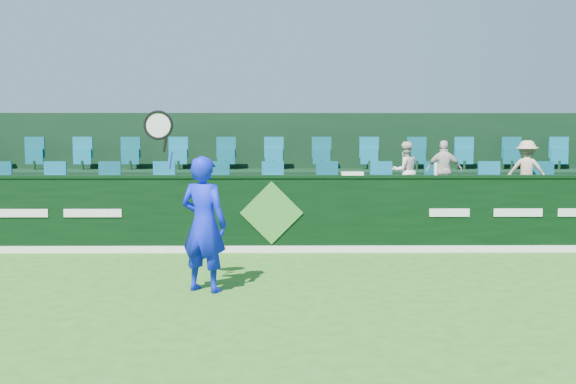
{
  "coord_description": "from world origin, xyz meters",
  "views": [
    {
      "loc": [
        0.18,
        -7.17,
        1.95
      ],
      "look_at": [
        0.28,
        2.8,
        1.15
      ],
      "focal_mm": 40.0,
      "sensor_mm": 36.0,
      "label": 1
    }
  ],
  "objects_px": {
    "spectator_left": "(405,171)",
    "drinks_bottle": "(436,169)",
    "tennis_player": "(203,223)",
    "spectator_right": "(527,171)",
    "spectator_middle": "(444,171)",
    "towel": "(352,173)"
  },
  "relations": [
    {
      "from": "spectator_left",
      "to": "drinks_bottle",
      "type": "bearing_deg",
      "value": 90.04
    },
    {
      "from": "tennis_player",
      "to": "spectator_right",
      "type": "distance_m",
      "value": 7.06
    },
    {
      "from": "spectator_left",
      "to": "spectator_middle",
      "type": "xyz_separation_m",
      "value": [
        0.75,
        0.0,
        0.01
      ]
    },
    {
      "from": "tennis_player",
      "to": "spectator_middle",
      "type": "relative_size",
      "value": 2.04
    },
    {
      "from": "spectator_middle",
      "to": "towel",
      "type": "bearing_deg",
      "value": 41.98
    },
    {
      "from": "spectator_right",
      "to": "drinks_bottle",
      "type": "bearing_deg",
      "value": 49.42
    },
    {
      "from": "spectator_left",
      "to": "towel",
      "type": "distance_m",
      "value": 1.6
    },
    {
      "from": "spectator_middle",
      "to": "drinks_bottle",
      "type": "distance_m",
      "value": 1.2
    },
    {
      "from": "tennis_player",
      "to": "towel",
      "type": "bearing_deg",
      "value": 52.81
    },
    {
      "from": "tennis_player",
      "to": "spectator_left",
      "type": "xyz_separation_m",
      "value": [
        3.39,
        4.08,
        0.47
      ]
    },
    {
      "from": "tennis_player",
      "to": "drinks_bottle",
      "type": "relative_size",
      "value": 11.0
    },
    {
      "from": "spectator_left",
      "to": "spectator_middle",
      "type": "bearing_deg",
      "value": 163.85
    },
    {
      "from": "spectator_left",
      "to": "towel",
      "type": "relative_size",
      "value": 3.02
    },
    {
      "from": "spectator_right",
      "to": "towel",
      "type": "height_order",
      "value": "spectator_right"
    },
    {
      "from": "spectator_middle",
      "to": "drinks_bottle",
      "type": "xyz_separation_m",
      "value": [
        -0.43,
        -1.12,
        0.08
      ]
    },
    {
      "from": "spectator_left",
      "to": "towel",
      "type": "bearing_deg",
      "value": 28.32
    },
    {
      "from": "towel",
      "to": "drinks_bottle",
      "type": "relative_size",
      "value": 1.75
    },
    {
      "from": "tennis_player",
      "to": "spectator_left",
      "type": "height_order",
      "value": "tennis_player"
    },
    {
      "from": "spectator_middle",
      "to": "towel",
      "type": "xyz_separation_m",
      "value": [
        -1.89,
        -1.12,
        0.0
      ]
    },
    {
      "from": "drinks_bottle",
      "to": "spectator_left",
      "type": "bearing_deg",
      "value": 106.19
    },
    {
      "from": "tennis_player",
      "to": "towel",
      "type": "relative_size",
      "value": 6.29
    },
    {
      "from": "spectator_left",
      "to": "spectator_right",
      "type": "height_order",
      "value": "spectator_right"
    }
  ]
}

